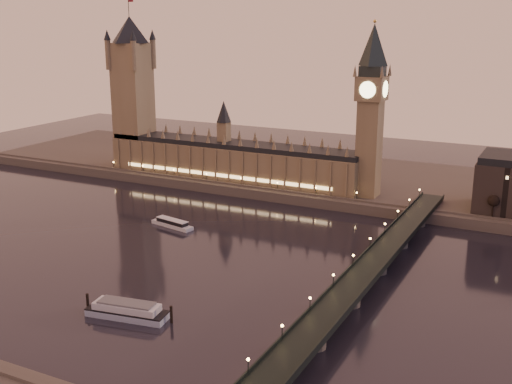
% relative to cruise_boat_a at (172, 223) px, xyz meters
% --- Properties ---
extents(ground, '(700.00, 700.00, 0.00)m').
position_rel_cruise_boat_a_xyz_m(ground, '(28.09, -31.53, -1.90)').
color(ground, black).
rests_on(ground, ground).
extents(far_embankment, '(560.00, 130.00, 6.00)m').
position_rel_cruise_boat_a_xyz_m(far_embankment, '(58.09, 133.47, 1.10)').
color(far_embankment, '#423D35').
rests_on(far_embankment, ground).
extents(palace_of_westminster, '(180.00, 26.62, 52.00)m').
position_rel_cruise_boat_a_xyz_m(palace_of_westminster, '(-12.03, 89.46, 19.81)').
color(palace_of_westminster, brown).
rests_on(palace_of_westminster, ground).
extents(victoria_tower, '(31.68, 31.68, 118.00)m').
position_rel_cruise_boat_a_xyz_m(victoria_tower, '(-91.91, 89.47, 63.89)').
color(victoria_tower, brown).
rests_on(victoria_tower, ground).
extents(big_ben, '(17.68, 17.68, 104.00)m').
position_rel_cruise_boat_a_xyz_m(big_ben, '(82.08, 89.46, 62.05)').
color(big_ben, brown).
rests_on(big_ben, ground).
extents(westminster_bridge, '(13.20, 260.00, 15.30)m').
position_rel_cruise_boat_a_xyz_m(westminster_bridge, '(119.70, -31.53, 3.62)').
color(westminster_bridge, black).
rests_on(westminster_bridge, ground).
extents(bare_tree_0, '(5.45, 5.45, 11.08)m').
position_rel_cruise_boat_a_xyz_m(bare_tree_0, '(156.85, 77.47, 12.35)').
color(bare_tree_0, black).
rests_on(bare_tree_0, ground).
extents(cruise_boat_a, '(27.60, 11.12, 4.32)m').
position_rel_cruise_boat_a_xyz_m(cruise_boat_a, '(0.00, 0.00, 0.00)').
color(cruise_boat_a, silver).
rests_on(cruise_boat_a, ground).
extents(moored_barge, '(36.68, 13.94, 6.81)m').
position_rel_cruise_boat_a_xyz_m(moored_barge, '(46.94, -99.56, 0.97)').
color(moored_barge, '#93A3BB').
rests_on(moored_barge, ground).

